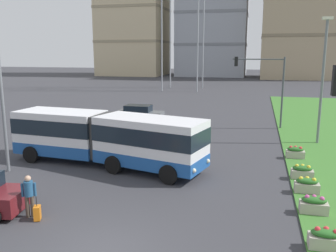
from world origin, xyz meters
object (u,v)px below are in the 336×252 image
Objects in this scene: flower_planter_4 at (295,152)px; pedestrian_crossing at (29,193)px; articulated_bus at (106,138)px; flower_planter_3 at (302,172)px; streetlight_median at (323,76)px; streetlight_left at (0,77)px; flower_planter_1 at (314,204)px; apartment_tower_westcentre at (214,0)px; rolling_suitcase at (37,213)px; traffic_light_far_right at (266,79)px; flower_planter_0 at (326,238)px; apartment_tower_west at (134,10)px; flower_planter_2 at (307,185)px; car_grey_wagon at (139,114)px.

pedestrian_crossing is at bearing -135.02° from flower_planter_4.
articulated_bus is 10.89× the size of flower_planter_3.
flower_planter_3 is at bearing -90.00° from flower_planter_4.
streetlight_median is at bearing 66.39° from flower_planter_4.
flower_planter_4 is 17.55m from streetlight_left.
pedestrian_crossing is 11.46m from flower_planter_1.
flower_planter_4 is 83.33m from apartment_tower_westcentre.
flower_planter_1 is 1.00× the size of flower_planter_4.
rolling_suitcase is 8.57m from streetlight_left.
traffic_light_far_right is at bearing 65.40° from pedestrian_crossing.
streetlight_median is at bearing 76.92° from flower_planter_3.
articulated_bus is 10.89× the size of flower_planter_0.
rolling_suitcase is at bearing -145.05° from flower_planter_3.
flower_planter_0 is 15.96m from streetlight_median.
rolling_suitcase is 0.88× the size of flower_planter_4.
traffic_light_far_right is (-1.81, 12.97, 3.79)m from flower_planter_3.
articulated_bus reaches higher than pedestrian_crossing.
flower_planter_3 is 0.12× the size of streetlight_left.
apartment_tower_westcentre is (22.04, 2.46, 2.34)m from apartment_tower_west.
flower_planter_3 is 1.00× the size of flower_planter_4.
rolling_suitcase is 22.53m from traffic_light_far_right.
apartment_tower_westcentre is (-15.12, 79.53, 19.73)m from flower_planter_4.
pedestrian_crossing is at bearing -92.20° from articulated_bus.
streetlight_median is at bearing 81.29° from flower_planter_1.
flower_planter_1 is at bearing -6.25° from streetlight_left.
flower_planter_2 is 11.22m from streetlight_median.
streetlight_median reaches higher than articulated_bus.
streetlight_median is at bearing -77.25° from apartment_tower_westcentre.
traffic_light_far_right reaches higher than rolling_suitcase.
articulated_bus is 13.51m from car_grey_wagon.
flower_planter_2 is 88.87m from apartment_tower_westcentre.
articulated_bus is 10.89× the size of flower_planter_4.
streetlight_median is (12.50, 15.59, 4.54)m from rolling_suitcase.
flower_planter_1 is 91.04m from apartment_tower_westcentre.
flower_planter_0 is 7.03m from flower_planter_3.
flower_planter_2 is (10.78, -1.80, -1.23)m from articulated_bus.
traffic_light_far_right is 0.17× the size of apartment_tower_west.
pedestrian_crossing is (-0.27, -7.05, -0.65)m from articulated_bus.
articulated_bus is 10.89× the size of flower_planter_1.
apartment_tower_west is at bearing 118.24° from streetlight_median.
flower_planter_4 is at bearing -79.24° from apartment_tower_westcentre.
streetlight_median is at bearing 82.88° from flower_planter_0.
pedestrian_crossing reaches higher than car_grey_wagon.
flower_planter_3 is at bearing 90.00° from flower_planter_1.
streetlight_median is 0.25× the size of apartment_tower_west.
flower_planter_0 and flower_planter_3 have the same top height.
rolling_suitcase is at bearing -128.73° from streetlight_median.
flower_planter_1 is 2.27m from flower_planter_2.
rolling_suitcase is 0.02× the size of apartment_tower_westcentre.
flower_planter_1 is at bearing -83.97° from traffic_light_far_right.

